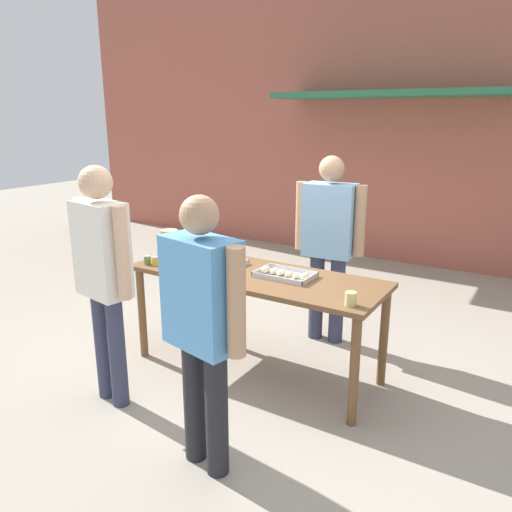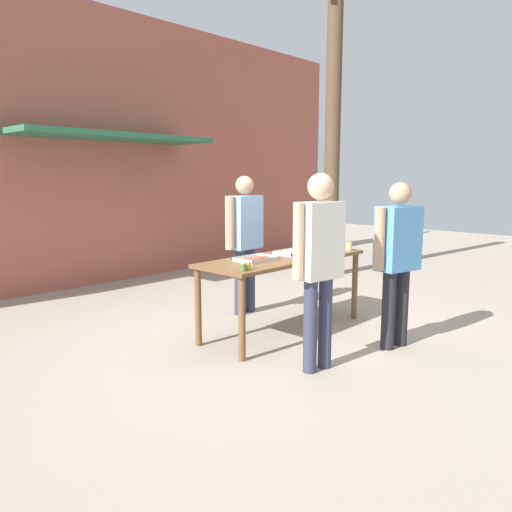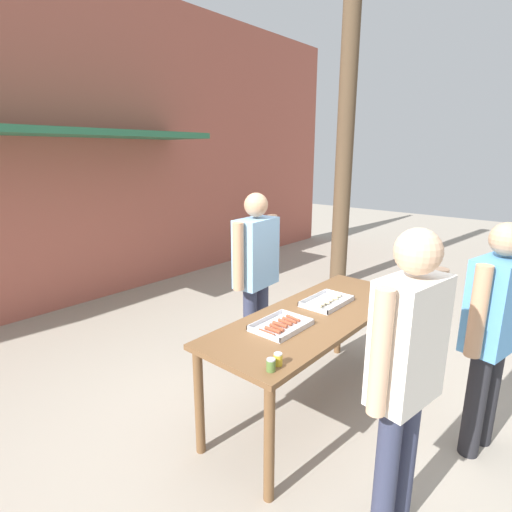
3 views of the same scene
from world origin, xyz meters
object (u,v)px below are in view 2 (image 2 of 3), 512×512
Objects in this scene: food_tray_buns at (294,252)px; condiment_jar_ketchup at (248,266)px; person_server_behind_table at (245,233)px; person_customer_holding_hotdog at (319,254)px; person_customer_with_cup at (398,252)px; utility_pole at (333,112)px; condiment_jar_mustard at (243,267)px; food_tray_sausages at (256,259)px; beer_cup at (349,246)px.

condiment_jar_ketchup reaches higher than food_tray_buns.
person_customer_holding_hotdog reaches higher than person_server_behind_table.
utility_pole reaches higher than person_customer_with_cup.
condiment_jar_ketchup is 0.01× the size of utility_pole.
condiment_jar_mustard is 0.04× the size of person_customer_holding_hotdog.
person_customer_holding_hotdog is 1.05× the size of person_customer_with_cup.
food_tray_sausages is 4.36m from utility_pole.
person_server_behind_table is (-0.67, 1.15, 0.13)m from beer_cup.
condiment_jar_mustard is 1.00× the size of condiment_jar_ketchup.
food_tray_buns is 0.25× the size of person_customer_holding_hotdog.
food_tray_sausages is 5.42× the size of condiment_jar_ketchup.
person_customer_with_cup is at bearing -35.00° from condiment_jar_mustard.
food_tray_buns is at bearing 0.07° from food_tray_sausages.
beer_cup reaches higher than condiment_jar_mustard.
person_customer_holding_hotdog is (-0.27, -1.04, 0.20)m from food_tray_sausages.
food_tray_buns is 0.27× the size of person_customer_with_cup.
condiment_jar_ketchup is 4.83m from utility_pole.
food_tray_sausages is 1.49m from person_customer_with_cup.
food_tray_sausages is at bearing -95.26° from person_customer_holding_hotdog.
condiment_jar_mustard is at bearing -172.90° from condiment_jar_ketchup.
person_customer_holding_hotdog reaches higher than condiment_jar_mustard.
person_server_behind_table reaches higher than condiment_jar_ketchup.
food_tray_sausages is at bearing 35.59° from condiment_jar_ketchup.
utility_pole is at bearing 24.05° from condiment_jar_mustard.
person_server_behind_table reaches higher than food_tray_sausages.
utility_pole is at bearing 27.21° from food_tray_buns.
utility_pole is at bearing -123.53° from person_customer_with_cup.
condiment_jar_mustard is 1.62m from person_customer_with_cup.
beer_cup is 0.02× the size of utility_pole.
person_customer_with_cup is at bearing -91.90° from person_server_behind_table.
person_customer_with_cup is (1.24, -0.94, 0.10)m from condiment_jar_ketchup.
person_customer_holding_hotdog reaches higher than food_tray_sausages.
condiment_jar_mustard is at bearing -60.83° from person_customer_holding_hotdog.
condiment_jar_mustard is at bearing -164.43° from food_tray_buns.
person_server_behind_table is at bearing -167.01° from utility_pole.
condiment_jar_mustard reaches higher than food_tray_sausages.
condiment_jar_mustard is at bearing -23.31° from person_customer_with_cup.
condiment_jar_ketchup is 0.04× the size of person_customer_holding_hotdog.
person_customer_holding_hotdog is 1.09m from person_customer_with_cup.
food_tray_sausages is at bearing -45.96° from person_customer_with_cup.
beer_cup is at bearing -140.76° from utility_pole.
food_tray_buns is at bearing 155.34° from beer_cup.
condiment_jar_ketchup is 1.79m from beer_cup.
condiment_jar_mustard is at bearing -155.95° from utility_pole.
utility_pole reaches higher than condiment_jar_mustard.
food_tray_sausages is 0.24× the size of person_server_behind_table.
condiment_jar_ketchup is 1.56m from person_customer_with_cup.
condiment_jar_ketchup is (-1.10, -0.32, 0.02)m from food_tray_buns.
food_tray_sausages is at bearing -157.21° from utility_pole.
utility_pole is (2.90, 0.67, 1.84)m from person_server_behind_table.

